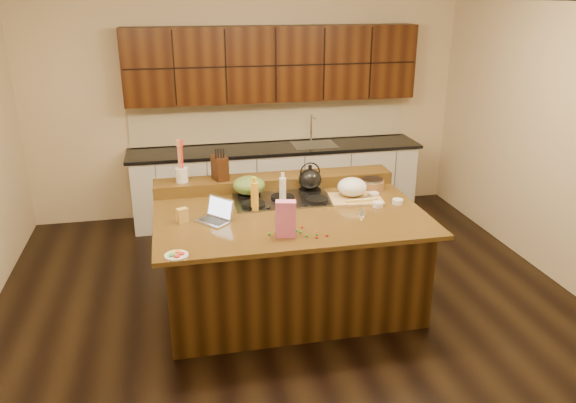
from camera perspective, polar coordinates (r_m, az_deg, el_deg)
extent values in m
cube|color=black|center=(5.46, 0.11, -10.11)|extent=(5.50, 5.00, 0.01)
cube|color=silver|center=(4.70, 0.14, 19.64)|extent=(5.50, 5.00, 0.01)
cube|color=beige|center=(7.31, -4.09, 9.20)|extent=(5.50, 0.01, 2.70)
cube|color=beige|center=(2.72, 11.59, -11.61)|extent=(5.50, 0.01, 2.70)
cube|color=beige|center=(6.10, 26.42, 4.82)|extent=(0.01, 5.00, 2.70)
cube|color=black|center=(5.25, 0.11, -5.92)|extent=(2.22, 1.42, 0.88)
cube|color=black|center=(5.06, 0.12, -1.25)|extent=(2.40, 1.60, 0.04)
cube|color=black|center=(5.68, -1.37, 2.06)|extent=(2.40, 0.30, 0.12)
cube|color=gray|center=(5.33, -0.56, 0.16)|extent=(0.92, 0.52, 0.02)
cylinder|color=black|center=(5.39, -3.97, 0.63)|extent=(0.22, 0.22, 0.03)
cylinder|color=black|center=(5.50, 2.23, 1.07)|extent=(0.22, 0.22, 0.03)
cylinder|color=black|center=(5.15, -3.55, -0.33)|extent=(0.22, 0.22, 0.03)
cylinder|color=black|center=(5.26, 2.92, 0.15)|extent=(0.22, 0.22, 0.03)
cylinder|color=black|center=(5.32, -0.56, 0.39)|extent=(0.22, 0.22, 0.03)
cube|color=silver|center=(7.27, -1.19, 1.83)|extent=(3.60, 0.62, 0.90)
cube|color=black|center=(7.13, -1.21, 5.41)|extent=(3.70, 0.66, 0.04)
cube|color=gray|center=(7.24, 2.69, 5.74)|extent=(0.55, 0.42, 0.01)
cylinder|color=gray|center=(7.36, 2.36, 7.48)|extent=(0.02, 0.02, 0.36)
cube|color=black|center=(7.08, -1.52, 13.80)|extent=(3.60, 0.34, 0.90)
cube|color=beige|center=(7.36, -1.69, 8.13)|extent=(3.60, 0.03, 0.50)
ellipsoid|color=black|center=(5.46, 2.24, 2.26)|extent=(0.29, 0.29, 0.20)
ellipsoid|color=#4D6C2B|center=(5.36, -3.99, 1.65)|extent=(0.41, 0.41, 0.17)
cube|color=#B7B7BC|center=(4.87, -7.60, -2.01)|extent=(0.33, 0.34, 0.01)
cube|color=black|center=(4.87, -7.60, -1.92)|extent=(0.24, 0.25, 0.00)
cube|color=#B7B7BC|center=(4.90, -6.89, -0.61)|extent=(0.23, 0.24, 0.18)
cube|color=silver|center=(4.89, -6.93, -0.63)|extent=(0.20, 0.22, 0.15)
cylinder|color=yellow|center=(5.03, -3.40, 0.46)|extent=(0.08, 0.08, 0.27)
cylinder|color=silver|center=(5.21, -0.54, 1.10)|extent=(0.08, 0.08, 0.25)
cube|color=tan|center=(5.37, 6.89, 0.26)|extent=(0.52, 0.41, 0.02)
ellipsoid|color=white|center=(5.40, 6.52, 1.48)|extent=(0.28, 0.28, 0.17)
cube|color=#EDD872|center=(5.23, 6.39, 0.02)|extent=(0.11, 0.03, 0.03)
cube|color=#EDD872|center=(5.27, 7.48, 0.11)|extent=(0.11, 0.03, 0.03)
cube|color=#EDD872|center=(5.30, 8.56, 0.19)|extent=(0.11, 0.03, 0.03)
cylinder|color=gray|center=(5.38, 8.03, 0.44)|extent=(0.19, 0.08, 0.01)
cylinder|color=white|center=(5.33, 11.08, -0.01)|extent=(0.12, 0.12, 0.04)
cylinder|color=white|center=(5.23, 9.10, -0.29)|extent=(0.10, 0.10, 0.04)
cylinder|color=white|center=(5.47, 8.68, 0.68)|extent=(0.12, 0.12, 0.04)
cylinder|color=#996B3F|center=(5.68, 8.52, 1.68)|extent=(0.29, 0.29, 0.09)
cone|color=silver|center=(5.02, 7.50, -0.93)|extent=(0.09, 0.09, 0.07)
cube|color=pink|center=(4.49, -0.23, -1.79)|extent=(0.18, 0.12, 0.30)
cylinder|color=white|center=(4.30, -11.27, -5.39)|extent=(0.22, 0.22, 0.01)
cube|color=gold|center=(4.89, -10.67, -1.40)|extent=(0.11, 0.09, 0.13)
cylinder|color=white|center=(5.55, -10.73, 2.67)|extent=(0.15, 0.15, 0.14)
cube|color=black|center=(5.55, -6.94, 3.41)|extent=(0.17, 0.22, 0.24)
ellipsoid|color=red|center=(4.63, -0.39, -3.03)|extent=(0.02, 0.02, 0.02)
ellipsoid|color=#198C26|center=(4.62, -1.24, -3.08)|extent=(0.02, 0.02, 0.02)
ellipsoid|color=red|center=(4.60, 3.00, -3.18)|extent=(0.02, 0.02, 0.02)
ellipsoid|color=#198C26|center=(4.57, 2.95, -3.33)|extent=(0.02, 0.02, 0.02)
ellipsoid|color=red|center=(4.52, 2.93, -3.65)|extent=(0.02, 0.02, 0.02)
ellipsoid|color=#198C26|center=(4.58, -1.91, -3.31)|extent=(0.02, 0.02, 0.02)
ellipsoid|color=red|center=(4.55, 3.97, -3.48)|extent=(0.02, 0.02, 0.02)
ellipsoid|color=#198C26|center=(4.61, 1.28, -3.14)|extent=(0.02, 0.02, 0.02)
ellipsoid|color=red|center=(4.70, 1.44, -2.62)|extent=(0.02, 0.02, 0.02)
ellipsoid|color=#198C26|center=(4.52, 0.65, -3.61)|extent=(0.02, 0.02, 0.02)
ellipsoid|color=red|center=(4.55, -0.02, -3.44)|extent=(0.02, 0.02, 0.02)
ellipsoid|color=#198C26|center=(4.64, 0.95, -2.95)|extent=(0.02, 0.02, 0.02)
ellipsoid|color=red|center=(4.54, 0.44, -3.48)|extent=(0.02, 0.02, 0.02)
ellipsoid|color=#198C26|center=(4.54, 1.92, -3.50)|extent=(0.02, 0.02, 0.02)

